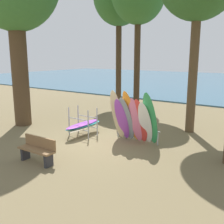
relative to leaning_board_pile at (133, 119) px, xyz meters
name	(u,v)px	position (x,y,z in m)	size (l,w,h in m)	color
ground_plane	(96,143)	(-1.18, -0.90, -0.98)	(80.00, 80.00, 0.00)	brown
leaning_board_pile	(133,119)	(0.00, 0.00, 0.00)	(2.05, 0.99, 2.16)	#C6B289
board_storage_rack	(83,125)	(-2.31, -0.36, -0.51)	(1.15, 2.13, 1.25)	#9EA0A5
park_bench	(38,149)	(-1.56, -3.52, -0.53)	(1.41, 0.44, 0.85)	#2D2D33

